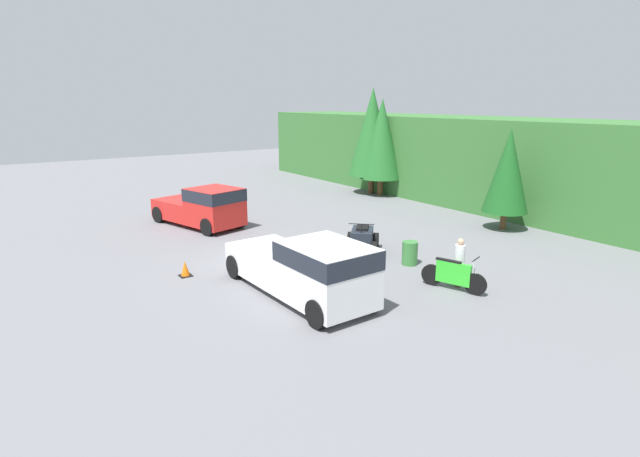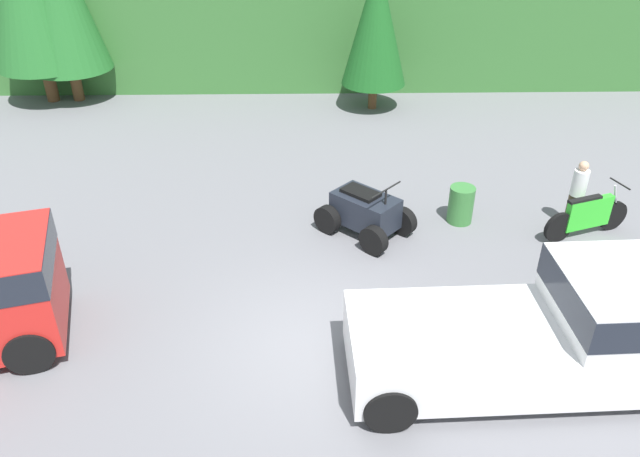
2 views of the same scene
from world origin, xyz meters
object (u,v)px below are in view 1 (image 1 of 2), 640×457
object	(u,v)px
quad_atv	(362,239)
traffic_cone	(185,269)
pickup_truck_second	(308,267)
rider_person	(459,260)
steel_barrel	(410,253)
dirt_bike	(453,275)
pickup_truck_red	(204,206)

from	to	relation	value
quad_atv	traffic_cone	xyz separation A→B (m)	(-1.20, -6.92, -0.27)
pickup_truck_second	rider_person	xyz separation A→B (m)	(1.82, 4.74, -0.15)
rider_person	traffic_cone	bearing A→B (deg)	-164.02
quad_atv	steel_barrel	distance (m)	2.31
dirt_bike	rider_person	xyz separation A→B (m)	(-0.15, 0.42, 0.39)
pickup_truck_red	pickup_truck_second	xyz separation A→B (m)	(10.47, -0.81, 0.00)
traffic_cone	pickup_truck_second	bearing A→B (deg)	30.03
pickup_truck_red	rider_person	bearing A→B (deg)	2.08
pickup_truck_red	traffic_cone	xyz separation A→B (m)	(6.31, -3.21, -0.78)
pickup_truck_second	steel_barrel	distance (m)	5.07
pickup_truck_second	quad_atv	distance (m)	5.42
steel_barrel	pickup_truck_red	bearing A→B (deg)	-156.86
rider_person	traffic_cone	xyz separation A→B (m)	(-5.98, -7.15, -0.63)
quad_atv	steel_barrel	bearing A→B (deg)	54.78
rider_person	steel_barrel	world-z (taller)	rider_person
pickup_truck_second	rider_person	size ratio (longest dim) A/B	3.69
pickup_truck_second	traffic_cone	bearing A→B (deg)	-151.95
dirt_bike	traffic_cone	xyz separation A→B (m)	(-6.13, -6.72, -0.24)
rider_person	steel_barrel	distance (m)	2.58
pickup_truck_red	quad_atv	size ratio (longest dim) A/B	2.33
pickup_truck_red	steel_barrel	size ratio (longest dim) A/B	6.11
pickup_truck_red	quad_atv	distance (m)	8.39
pickup_truck_second	dirt_bike	world-z (taller)	pickup_truck_second
pickup_truck_red	dirt_bike	bearing A→B (deg)	0.08
dirt_bike	steel_barrel	xyz separation A→B (m)	(-2.68, 0.66, -0.05)
dirt_bike	traffic_cone	world-z (taller)	dirt_bike
pickup_truck_red	steel_barrel	world-z (taller)	pickup_truck_red
dirt_bike	rider_person	world-z (taller)	rider_person
dirt_bike	rider_person	bearing A→B (deg)	90.33
pickup_truck_red	rider_person	size ratio (longest dim) A/B	3.31
pickup_truck_red	rider_person	distance (m)	12.91
pickup_truck_red	pickup_truck_second	size ratio (longest dim) A/B	0.90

